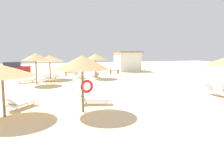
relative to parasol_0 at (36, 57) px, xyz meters
The scene contains 18 objects.
ground_plane 9.63m from the parasol_0, 48.05° to the right, with size 80.00×80.00×0.00m, color beige.
parasol_0 is the anchor object (origin of this frame).
parasol_1 6.81m from the parasol_0, 22.74° to the left, with size 2.58×2.58×2.85m.
parasol_2 9.39m from the parasol_0, 96.05° to the right, with size 3.08×3.08×2.55m.
parasol_4 10.09m from the parasol_0, 74.01° to the right, with size 2.77×2.77×2.96m.
parasol_5 3.63m from the parasol_0, 69.91° to the left, with size 3.05×3.05×2.66m.
lounger_0 2.95m from the parasol_0, 120.16° to the left, with size 2.00×1.05×0.64m.
lounger_1 6.15m from the parasol_0, 38.04° to the left, with size 1.40×1.94×0.81m.
lounger_2 8.32m from the parasol_0, 93.09° to the right, with size 1.72×1.84×0.73m.
lounger_3 15.42m from the parasol_0, 35.18° to the right, with size 0.88×1.93×0.77m.
lounger_4 9.42m from the parasol_0, 66.54° to the right, with size 2.00×1.17×0.71m.
lounger_5 6.12m from the parasol_0, 76.36° to the left, with size 1.97×1.38×0.74m.
lounger_6 3.02m from the parasol_0, 52.27° to the left, with size 1.99×1.15×0.72m.
lounger_7 7.94m from the parasol_0, 31.49° to the left, with size 0.80×1.93×0.73m.
bench_0 12.25m from the parasol_0, 34.65° to the left, with size 1.52×0.48×0.49m.
bench_1 7.48m from the parasol_0, 58.46° to the left, with size 1.52×0.48×0.49m.
parked_car 9.84m from the parasol_0, 109.73° to the left, with size 4.00×1.98×1.72m.
beach_cabana 16.21m from the parasol_0, 36.74° to the left, with size 3.76×3.83×3.11m.
Camera 1 is at (-5.03, -13.04, 3.21)m, focal length 32.28 mm.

